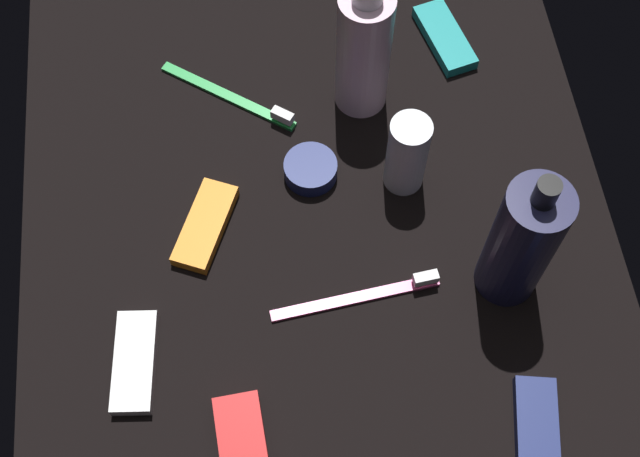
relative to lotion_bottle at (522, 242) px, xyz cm
name	(u,v)px	position (x,y,z in cm)	size (l,w,h in cm)	color
ground_plane	(320,243)	(-6.80, -18.76, -9.40)	(84.00, 64.00, 1.20)	black
lotion_bottle	(522,242)	(0.00, 0.00, 0.00)	(6.42, 6.42, 20.02)	#1D1E40
bodywash_bottle	(364,50)	(-24.92, -11.69, -0.15)	(6.04, 6.04, 18.81)	silver
deodorant_stick	(407,154)	(-13.33, -8.58, -3.58)	(4.44, 4.44, 10.44)	silver
toothbrush_green	(236,98)	(-26.19, -26.25, -8.19)	(11.62, 15.22, 2.10)	green
toothbrush_pink	(366,294)	(0.22, -14.84, -8.19)	(3.10, 18.03, 2.10)	#E55999
snack_bar_orange	(205,225)	(-9.84, -30.87, -8.05)	(10.40, 4.00, 1.50)	orange
snack_bar_navy	(537,431)	(16.37, -0.66, -8.05)	(10.40, 4.00, 1.50)	navy
snack_bar_teal	(445,37)	(-31.83, -0.32, -8.05)	(10.40, 4.00, 1.50)	teal
snack_bar_white	(135,362)	(4.58, -38.86, -8.05)	(10.40, 4.00, 1.50)	white
cream_tin_left	(312,169)	(-15.22, -18.59, -7.75)	(5.97, 5.97, 2.09)	navy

